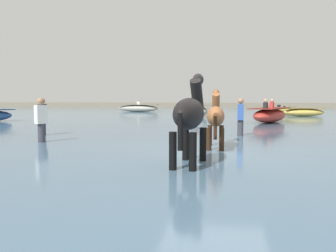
{
  "coord_description": "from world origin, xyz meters",
  "views": [
    {
      "loc": [
        0.25,
        -8.04,
        1.61
      ],
      "look_at": [
        -1.35,
        1.67,
        0.84
      ],
      "focal_mm": 37.56,
      "sensor_mm": 36.0,
      "label": 1
    }
  ],
  "objects": [
    {
      "name": "person_wading_mid",
      "position": [
        -5.99,
        3.19,
        0.87
      ],
      "size": [
        0.25,
        0.35,
        1.63
      ],
      "color": "#383842",
      "rests_on": "ground"
    },
    {
      "name": "person_onlooker_left",
      "position": [
        0.75,
        4.14,
        0.87
      ],
      "size": [
        0.21,
        0.32,
        1.63
      ],
      "color": "#383842",
      "rests_on": "ground"
    },
    {
      "name": "horse_lead_black",
      "position": [
        -0.43,
        -1.33,
        1.27
      ],
      "size": [
        0.67,
        1.98,
        2.15
      ],
      "color": "black",
      "rests_on": "ground"
    },
    {
      "name": "boat_near_port",
      "position": [
        -1.86,
        16.35,
        0.76
      ],
      "size": [
        2.6,
        4.35,
        1.32
      ],
      "color": "#B2AD9E",
      "rests_on": "water_surface"
    },
    {
      "name": "water_surface",
      "position": [
        0.0,
        10.0,
        0.17
      ],
      "size": [
        90.0,
        90.0,
        0.34
      ],
      "primitive_type": "cube",
      "color": "slate",
      "rests_on": "ground"
    },
    {
      "name": "boat_far_inshore",
      "position": [
        2.56,
        11.26,
        0.73
      ],
      "size": [
        2.68,
        3.95,
        1.25
      ],
      "color": "#BC382D",
      "rests_on": "water_surface"
    },
    {
      "name": "horse_trailing_chestnut",
      "position": [
        -0.01,
        1.1,
        1.11
      ],
      "size": [
        0.48,
        1.71,
        1.87
      ],
      "color": "brown",
      "rests_on": "ground"
    },
    {
      "name": "far_shoreline",
      "position": [
        0.0,
        39.91,
        0.53
      ],
      "size": [
        80.0,
        2.4,
        1.05
      ],
      "primitive_type": "cube",
      "color": "gray",
      "rests_on": "ground"
    },
    {
      "name": "boat_distant_west",
      "position": [
        5.74,
        18.29,
        0.64
      ],
      "size": [
        2.88,
        1.21,
        0.74
      ],
      "color": "gold",
      "rests_on": "water_surface"
    },
    {
      "name": "boat_mid_outer",
      "position": [
        -7.98,
        24.52,
        0.69
      ],
      "size": [
        4.04,
        1.55,
        1.18
      ],
      "color": "#B2AD9E",
      "rests_on": "water_surface"
    },
    {
      "name": "person_onlooker_right",
      "position": [
        -5.05,
        1.41,
        0.87
      ],
      "size": [
        0.34,
        0.38,
        1.63
      ],
      "color": "#383842",
      "rests_on": "ground"
    },
    {
      "name": "boat_mid_channel",
      "position": [
        4.93,
        23.13,
        0.61
      ],
      "size": [
        2.77,
        2.64,
        0.69
      ],
      "color": "gold",
      "rests_on": "water_surface"
    },
    {
      "name": "ground_plane",
      "position": [
        0.0,
        0.0,
        0.0
      ],
      "size": [
        120.0,
        120.0,
        0.0
      ],
      "primitive_type": "plane",
      "color": "#84755B"
    }
  ]
}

